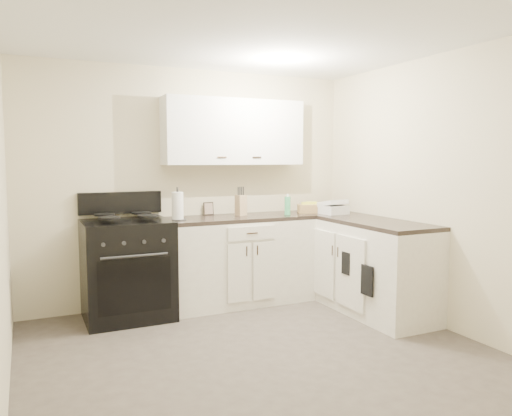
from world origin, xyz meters
name	(u,v)px	position (x,y,z in m)	size (l,w,h in m)	color
floor	(265,358)	(0.00, 0.00, 0.00)	(3.60, 3.60, 0.00)	#473F38
ceiling	(266,29)	(0.00, 0.00, 2.50)	(3.60, 3.60, 0.00)	white
wall_back	(193,187)	(0.00, 1.80, 1.25)	(3.60, 3.60, 0.00)	beige
wall_right	(443,192)	(1.80, 0.00, 1.25)	(3.60, 3.60, 0.00)	beige
wall_front	(449,229)	(0.00, -1.80, 1.25)	(3.60, 3.60, 0.00)	beige
base_cabinets_back	(240,261)	(0.43, 1.50, 0.45)	(1.55, 0.60, 0.90)	white
base_cabinets_right	(358,264)	(1.50, 0.85, 0.45)	(0.60, 1.90, 0.90)	white
countertop_back	(240,218)	(0.43, 1.50, 0.92)	(1.55, 0.60, 0.04)	black
countertop_right	(359,220)	(1.50, 0.85, 0.92)	(0.60, 1.90, 0.04)	black
upper_cabinets	(234,132)	(0.43, 1.65, 1.84)	(1.55, 0.30, 0.70)	white
stove	(128,271)	(-0.77, 1.48, 0.46)	(0.82, 0.71, 1.00)	black
knife_block	(241,205)	(0.47, 1.56, 1.05)	(0.10, 0.09, 0.22)	tan
paper_towel	(178,206)	(-0.27, 1.45, 1.08)	(0.12, 0.12, 0.28)	white
soap_bottle	(288,206)	(0.96, 1.41, 1.04)	(0.07, 0.07, 0.20)	#45B56E
picture_frame	(209,209)	(0.17, 1.76, 1.01)	(0.11, 0.01, 0.14)	black
wicker_basket	(311,209)	(1.30, 1.49, 0.99)	(0.28, 0.19, 0.09)	tan
countertop_grill	(334,210)	(1.46, 1.26, 0.99)	(0.26, 0.24, 0.10)	white
oven_mitt_near	(367,280)	(1.18, 0.27, 0.44)	(0.02, 0.16, 0.28)	black
oven_mitt_far	(346,263)	(1.18, 0.61, 0.53)	(0.02, 0.13, 0.22)	black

